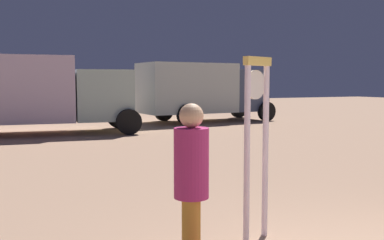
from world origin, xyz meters
TOP-DOWN VIEW (x-y plane):
  - standing_clock at (-0.58, 1.96)m, footprint 0.43×0.22m
  - person_near_clock at (-1.75, 1.23)m, footprint 0.32×0.32m
  - box_truck_near at (-2.21, 14.24)m, footprint 7.67×3.42m
  - box_truck_far at (5.81, 16.18)m, footprint 6.37×2.91m

SIDE VIEW (x-z plane):
  - person_near_clock at x=-1.75m, z-range 0.10..1.75m
  - standing_clock at x=-0.58m, z-range 0.21..2.34m
  - box_truck_far at x=5.81m, z-range 0.16..2.86m
  - box_truck_near at x=-2.21m, z-range 0.15..2.89m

